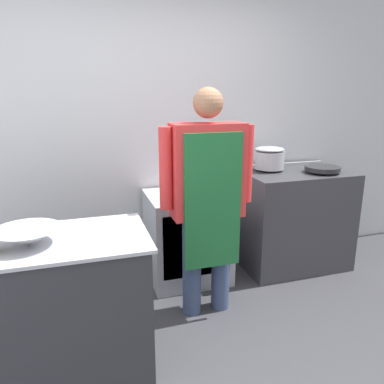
# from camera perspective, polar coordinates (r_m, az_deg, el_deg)

# --- Properties ---
(wall_back) EXTENTS (8.00, 0.05, 2.70)m
(wall_back) POSITION_cam_1_polar(r_m,az_deg,el_deg) (3.45, -5.62, 10.02)
(wall_back) COLOR silver
(wall_back) RESTS_ON ground_plane
(prep_counter) EXTENTS (1.39, 0.63, 0.87)m
(prep_counter) POSITION_cam_1_polar(r_m,az_deg,el_deg) (2.42, -23.74, -16.59)
(prep_counter) COLOR #2D2D33
(prep_counter) RESTS_ON ground_plane
(stove) EXTENTS (0.99, 0.66, 0.95)m
(stove) POSITION_cam_1_polar(r_m,az_deg,el_deg) (3.73, 15.09, -3.94)
(stove) COLOR #38383D
(stove) RESTS_ON ground_plane
(fridge_unit) EXTENTS (0.69, 0.62, 0.78)m
(fridge_unit) POSITION_cam_1_polar(r_m,az_deg,el_deg) (3.38, -0.75, -6.79)
(fridge_unit) COLOR #A8ADB2
(fridge_unit) RESTS_ON ground_plane
(person_cook) EXTENTS (0.70, 0.24, 1.68)m
(person_cook) POSITION_cam_1_polar(r_m,az_deg,el_deg) (2.68, 2.39, 0.23)
(person_cook) COLOR #38476B
(person_cook) RESTS_ON ground_plane
(mixing_bowl) EXTENTS (0.35, 0.35, 0.09)m
(mixing_bowl) POSITION_cam_1_polar(r_m,az_deg,el_deg) (2.16, -23.78, -6.29)
(mixing_bowl) COLOR #B2B5BC
(mixing_bowl) RESTS_ON prep_counter
(stock_pot) EXTENTS (0.27, 0.27, 0.21)m
(stock_pot) POSITION_cam_1_polar(r_m,az_deg,el_deg) (3.58, 11.71, 5.16)
(stock_pot) COLOR #B2B5BC
(stock_pot) RESTS_ON stove
(saute_pan) EXTENTS (0.32, 0.32, 0.04)m
(saute_pan) POSITION_cam_1_polar(r_m,az_deg,el_deg) (3.63, 19.25, 3.41)
(saute_pan) COLOR #262628
(saute_pan) RESTS_ON stove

